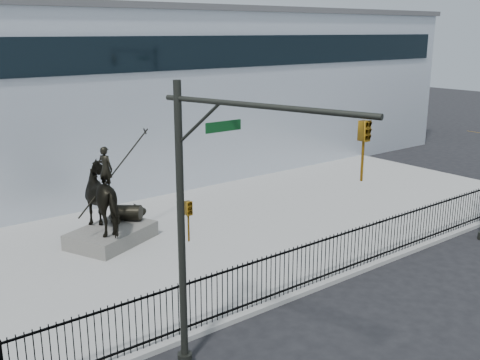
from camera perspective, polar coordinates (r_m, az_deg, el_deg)
ground at (r=18.82m, az=13.32°, el=-10.76°), size 120.00×120.00×0.00m
plaza at (r=23.38m, az=-0.15°, el=-4.97°), size 30.00×12.00×0.15m
building at (r=33.39m, az=-14.18°, el=8.41°), size 44.00×14.00×9.00m
picket_fence at (r=19.18m, az=10.56°, el=-7.16°), size 22.10×0.10×1.50m
statue_plinth at (r=22.16m, az=-12.92°, el=-5.49°), size 3.69×3.18×0.58m
equestrian_statue at (r=21.73m, az=-13.05°, el=-1.71°), size 3.68×3.08×3.37m
traffic_signal_left at (r=12.49m, az=-3.06°, el=-3.76°), size 1.52×4.84×7.00m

